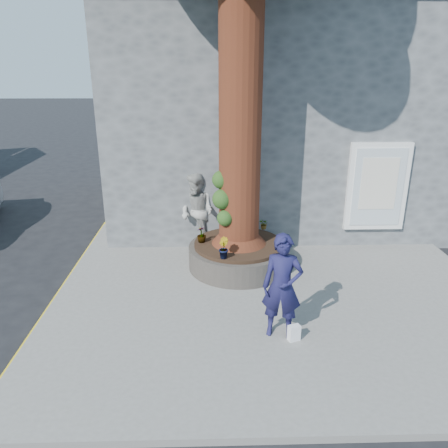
{
  "coord_description": "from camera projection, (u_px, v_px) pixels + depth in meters",
  "views": [
    {
      "loc": [
        0.2,
        -7.23,
        4.53
      ],
      "look_at": [
        0.46,
        1.79,
        1.25
      ],
      "focal_mm": 35.0,
      "sensor_mm": 36.0,
      "label": 1
    }
  ],
  "objects": [
    {
      "name": "man",
      "position": [
        282.0,
        287.0,
        7.31
      ],
      "size": [
        0.75,
        0.57,
        1.85
      ],
      "primitive_type": "imported",
      "rotation": [
        0.0,
        0.0,
        -0.21
      ],
      "color": "#18173F",
      "rests_on": "pavement"
    },
    {
      "name": "ground",
      "position": [
        203.0,
        318.0,
        8.33
      ],
      "size": [
        120.0,
        120.0,
        0.0
      ],
      "primitive_type": "plane",
      "color": "black",
      "rests_on": "ground"
    },
    {
      "name": "yellow_line",
      "position": [
        59.0,
        294.0,
        9.19
      ],
      "size": [
        0.1,
        30.0,
        0.01
      ],
      "primitive_type": "cube",
      "color": "yellow",
      "rests_on": "ground"
    },
    {
      "name": "plant_b",
      "position": [
        223.0,
        248.0,
        9.12
      ],
      "size": [
        0.3,
        0.31,
        0.45
      ],
      "primitive_type": "imported",
      "rotation": [
        0.0,
        0.0,
        1.88
      ],
      "color": "gray",
      "rests_on": "planter"
    },
    {
      "name": "shopping_bag",
      "position": [
        294.0,
        333.0,
        7.41
      ],
      "size": [
        0.23,
        0.18,
        0.28
      ],
      "primitive_type": "cube",
      "rotation": [
        0.0,
        0.0,
        0.34
      ],
      "color": "white",
      "rests_on": "pavement"
    },
    {
      "name": "plant_d",
      "position": [
        264.0,
        224.0,
        10.76
      ],
      "size": [
        0.31,
        0.32,
        0.27
      ],
      "primitive_type": "imported",
      "rotation": [
        0.0,
        0.0,
        5.3
      ],
      "color": "gray",
      "rests_on": "planter"
    },
    {
      "name": "plant_c",
      "position": [
        202.0,
        234.0,
        9.95
      ],
      "size": [
        0.29,
        0.29,
        0.38
      ],
      "primitive_type": "imported",
      "rotation": [
        0.0,
        0.0,
        3.67
      ],
      "color": "gray",
      "rests_on": "planter"
    },
    {
      "name": "planter",
      "position": [
        239.0,
        255.0,
        10.09
      ],
      "size": [
        2.3,
        2.3,
        0.6
      ],
      "color": "black",
      "rests_on": "pavement"
    },
    {
      "name": "woman",
      "position": [
        197.0,
        212.0,
        10.9
      ],
      "size": [
        1.2,
        1.17,
        1.95
      ],
      "primitive_type": "imported",
      "rotation": [
        0.0,
        0.0,
        -0.68
      ],
      "color": "#A3A39C",
      "rests_on": "pavement"
    },
    {
      "name": "pavement",
      "position": [
        274.0,
        289.0,
        9.29
      ],
      "size": [
        9.0,
        8.0,
        0.12
      ],
      "primitive_type": "cube",
      "color": "slate",
      "rests_on": "ground"
    },
    {
      "name": "stone_shop",
      "position": [
        283.0,
        111.0,
        14.08
      ],
      "size": [
        10.3,
        8.3,
        6.3
      ],
      "color": "#525457",
      "rests_on": "ground"
    },
    {
      "name": "plant_a",
      "position": [
        242.0,
        227.0,
        10.51
      ],
      "size": [
        0.2,
        0.17,
        0.33
      ],
      "primitive_type": "imported",
      "rotation": [
        0.0,
        0.0,
        0.35
      ],
      "color": "gray",
      "rests_on": "planter"
    }
  ]
}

